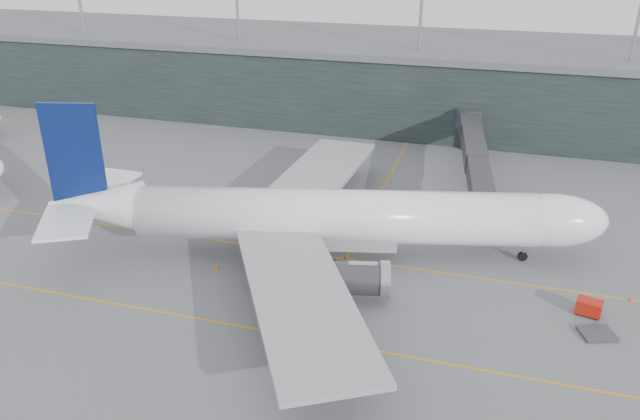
# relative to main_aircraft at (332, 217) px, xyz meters

# --- Properties ---
(ground) EXTENTS (320.00, 320.00, 0.00)m
(ground) POSITION_rel_main_aircraft_xyz_m (-3.32, 3.67, -5.08)
(ground) COLOR #535357
(ground) RESTS_ON ground
(taxiline_a) EXTENTS (160.00, 0.25, 0.02)m
(taxiline_a) POSITION_rel_main_aircraft_xyz_m (-3.32, -0.33, -5.07)
(taxiline_a) COLOR orange
(taxiline_a) RESTS_ON ground
(taxiline_b) EXTENTS (160.00, 0.25, 0.02)m
(taxiline_b) POSITION_rel_main_aircraft_xyz_m (-3.32, -16.33, -5.07)
(taxiline_b) COLOR orange
(taxiline_b) RESTS_ON ground
(taxiline_lead_main) EXTENTS (0.25, 60.00, 0.02)m
(taxiline_lead_main) POSITION_rel_main_aircraft_xyz_m (1.68, 23.67, -5.07)
(taxiline_lead_main) COLOR orange
(taxiline_lead_main) RESTS_ON ground
(terminal) EXTENTS (240.00, 36.00, 29.00)m
(terminal) POSITION_rel_main_aircraft_xyz_m (-3.32, 61.67, 2.54)
(terminal) COLOR black
(terminal) RESTS_ON ground
(main_aircraft) EXTENTS (63.92, 58.99, 18.11)m
(main_aircraft) POSITION_rel_main_aircraft_xyz_m (0.00, 0.00, 0.00)
(main_aircraft) COLOR white
(main_aircraft) RESTS_ON ground
(jet_bridge) EXTENTS (9.39, 46.96, 7.16)m
(jet_bridge) POSITION_rel_main_aircraft_xyz_m (14.59, 29.42, 0.28)
(jet_bridge) COLOR #2E2E34
(jet_bridge) RESTS_ON ground
(gse_cart) EXTENTS (2.73, 2.08, 1.65)m
(gse_cart) POSITION_rel_main_aircraft_xyz_m (27.94, -4.51, -4.16)
(gse_cart) COLOR #B31B0C
(gse_cart) RESTS_ON ground
(baggage_dolly) EXTENTS (3.81, 3.45, 0.31)m
(baggage_dolly) POSITION_rel_main_aircraft_xyz_m (28.50, -7.93, -4.89)
(baggage_dolly) COLOR #39393E
(baggage_dolly) RESTS_ON ground
(uld_a) EXTENTS (2.28, 1.86, 1.99)m
(uld_a) POSITION_rel_main_aircraft_xyz_m (-7.02, 14.73, -4.03)
(uld_a) COLOR #37383C
(uld_a) RESTS_ON ground
(uld_b) EXTENTS (2.36, 1.94, 2.03)m
(uld_b) POSITION_rel_main_aircraft_xyz_m (-5.25, 16.01, -4.01)
(uld_b) COLOR #37383C
(uld_b) RESTS_ON ground
(uld_c) EXTENTS (1.99, 1.66, 1.67)m
(uld_c) POSITION_rel_main_aircraft_xyz_m (-4.90, 13.63, -4.20)
(uld_c) COLOR #37383C
(uld_c) RESTS_ON ground
(cone_nose) EXTENTS (0.40, 0.40, 0.64)m
(cone_nose) POSITION_rel_main_aircraft_xyz_m (32.48, -0.57, -4.76)
(cone_nose) COLOR #EF440D
(cone_nose) RESTS_ON ground
(cone_wing_stbd) EXTENTS (0.41, 0.41, 0.65)m
(cone_wing_stbd) POSITION_rel_main_aircraft_xyz_m (3.98, -13.58, -4.76)
(cone_wing_stbd) COLOR orange
(cone_wing_stbd) RESTS_ON ground
(cone_wing_port) EXTENTS (0.39, 0.39, 0.62)m
(cone_wing_port) POSITION_rel_main_aircraft_xyz_m (6.15, 15.58, -4.77)
(cone_wing_port) COLOR #CE3B0B
(cone_wing_port) RESTS_ON ground
(cone_tail) EXTENTS (0.48, 0.48, 0.76)m
(cone_tail) POSITION_rel_main_aircraft_xyz_m (-11.82, -6.64, -4.70)
(cone_tail) COLOR orange
(cone_tail) RESTS_ON ground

